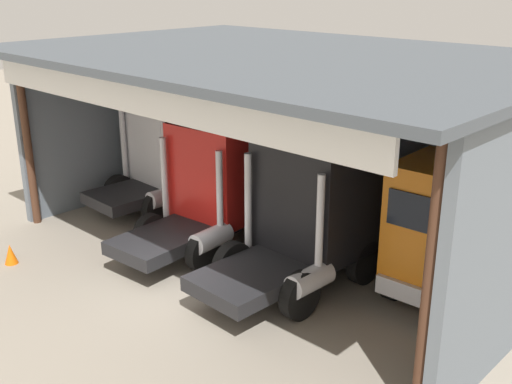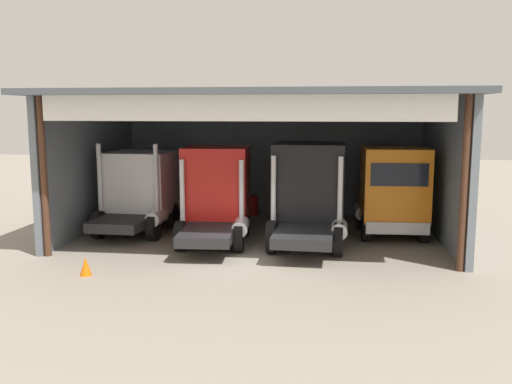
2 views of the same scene
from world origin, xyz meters
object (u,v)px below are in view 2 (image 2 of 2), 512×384
(truck_black_center_right_bay, at_px, (309,191))
(oil_drum, at_px, (252,205))
(truck_white_center_left_bay, at_px, (140,189))
(truck_red_yard_outside, at_px, (216,192))
(truck_orange_right_bay, at_px, (392,191))
(traffic_cone, at_px, (86,266))
(tool_cart, at_px, (219,205))

(truck_black_center_right_bay, xyz_separation_m, oil_drum, (-2.86, 5.15, -1.49))
(truck_white_center_left_bay, height_order, truck_red_yard_outside, truck_white_center_left_bay)
(truck_white_center_left_bay, bearing_deg, truck_orange_right_bay, 3.10)
(oil_drum, bearing_deg, truck_white_center_left_bay, -135.20)
(truck_white_center_left_bay, relative_size, oil_drum, 5.00)
(truck_orange_right_bay, height_order, traffic_cone, truck_orange_right_bay)
(truck_white_center_left_bay, bearing_deg, traffic_cone, -83.93)
(truck_white_center_left_bay, height_order, tool_cart, truck_white_center_left_bay)
(truck_orange_right_bay, bearing_deg, truck_red_yard_outside, 8.63)
(truck_white_center_left_bay, bearing_deg, tool_cart, 59.57)
(truck_white_center_left_bay, bearing_deg, oil_drum, 47.04)
(truck_red_yard_outside, relative_size, oil_drum, 5.58)
(truck_black_center_right_bay, distance_m, truck_orange_right_bay, 3.41)
(truck_red_yard_outside, distance_m, traffic_cone, 6.00)
(truck_red_yard_outside, height_order, truck_black_center_right_bay, truck_black_center_right_bay)
(truck_white_center_left_bay, distance_m, truck_orange_right_bay, 10.06)
(truck_orange_right_bay, bearing_deg, truck_white_center_left_bay, -1.49)
(truck_orange_right_bay, bearing_deg, traffic_cone, 30.57)
(truck_orange_right_bay, relative_size, traffic_cone, 7.84)
(truck_black_center_right_bay, xyz_separation_m, tool_cart, (-4.42, 5.01, -1.46))
(truck_orange_right_bay, xyz_separation_m, tool_cart, (-7.58, 3.72, -1.34))
(tool_cart, xyz_separation_m, traffic_cone, (-2.08, -9.97, -0.22))
(truck_white_center_left_bay, distance_m, tool_cart, 4.77)
(truck_white_center_left_bay, xyz_separation_m, truck_black_center_right_bay, (6.90, -1.13, 0.22))
(truck_white_center_left_bay, relative_size, truck_orange_right_bay, 1.07)
(truck_white_center_left_bay, relative_size, truck_black_center_right_bay, 0.90)
(truck_red_yard_outside, relative_size, truck_black_center_right_bay, 1.01)
(truck_black_center_right_bay, bearing_deg, oil_drum, 120.91)
(oil_drum, relative_size, tool_cart, 0.94)
(truck_red_yard_outside, relative_size, truck_orange_right_bay, 1.20)
(truck_red_yard_outside, xyz_separation_m, tool_cart, (-0.92, 5.01, -1.35))
(truck_black_center_right_bay, xyz_separation_m, traffic_cone, (-6.50, -4.96, -1.68))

